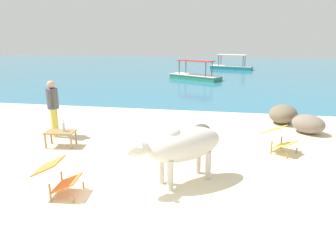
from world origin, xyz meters
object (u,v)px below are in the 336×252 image
at_px(low_bench_table, 60,134).
at_px(boat_green, 195,75).
at_px(person_standing, 53,104).
at_px(cow, 183,145).
at_px(deck_chair_far, 58,175).
at_px(boat_teal, 231,66).
at_px(deck_chair_near, 279,138).
at_px(bottle, 64,127).

bearing_deg(low_bench_table, boat_green, 73.92).
bearing_deg(low_bench_table, person_standing, 120.11).
relative_size(cow, deck_chair_far, 2.21).
bearing_deg(boat_teal, deck_chair_near, 107.44).
bearing_deg(low_bench_table, bottle, 16.98).
distance_m(bottle, person_standing, 1.11).
relative_size(bottle, person_standing, 0.18).
bearing_deg(person_standing, boat_green, 65.38).
distance_m(deck_chair_near, deck_chair_far, 5.23).
bearing_deg(bottle, deck_chair_near, 5.42).
bearing_deg(boat_teal, cow, 101.80).
xyz_separation_m(low_bench_table, boat_teal, (4.76, 21.12, -0.10)).
distance_m(low_bench_table, deck_chair_far, 2.73).
bearing_deg(bottle, person_standing, 132.46).
distance_m(low_bench_table, boat_green, 14.15).
height_order(cow, person_standing, person_standing).
relative_size(cow, low_bench_table, 2.26).
xyz_separation_m(deck_chair_near, boat_teal, (-0.82, 20.56, -0.13)).
relative_size(low_bench_table, person_standing, 0.50).
relative_size(bottle, boat_green, 0.08).
xyz_separation_m(low_bench_table, person_standing, (-0.61, 0.80, 0.60)).
bearing_deg(low_bench_table, deck_chair_far, -69.12).
bearing_deg(boat_green, person_standing, -72.58).
distance_m(bottle, deck_chair_far, 2.73).
height_order(person_standing, boat_teal, person_standing).
relative_size(cow, deck_chair_near, 1.96).
bearing_deg(deck_chair_far, low_bench_table, 111.38).
bearing_deg(deck_chair_near, boat_green, 139.29).
distance_m(deck_chair_far, boat_teal, 23.80).
bearing_deg(boat_teal, person_standing, 90.36).
distance_m(deck_chair_far, boat_green, 16.42).
bearing_deg(boat_green, boat_teal, 100.03).
height_order(bottle, boat_green, boat_green).
relative_size(deck_chair_near, person_standing, 0.58).
bearing_deg(deck_chair_near, deck_chair_far, -110.09).
height_order(deck_chair_near, boat_green, boat_green).
bearing_deg(deck_chair_near, boat_teal, 127.53).
relative_size(cow, boat_green, 0.48).
height_order(boat_teal, boat_green, same).
xyz_separation_m(deck_chair_near, boat_green, (-3.36, 13.41, -0.13)).
relative_size(cow, boat_teal, 0.47).
xyz_separation_m(cow, boat_teal, (1.32, 22.62, -0.52)).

